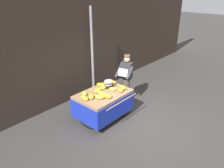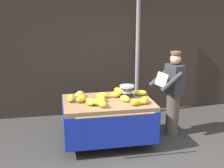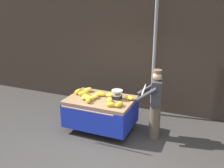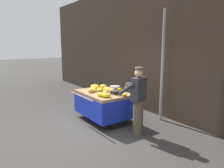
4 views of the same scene
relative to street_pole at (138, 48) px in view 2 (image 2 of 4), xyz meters
The scene contains 20 objects.
ground_plane 2.91m from the street_pole, 101.04° to the right, with size 60.00×60.00×0.00m, color #383533.
back_wall 0.83m from the street_pole, 140.19° to the left, with size 16.00×0.24×4.39m, color #332821.
street_pole is the anchor object (origin of this frame).
banana_cart 1.99m from the street_pole, 123.66° to the right, with size 1.67×1.33×0.86m.
weighing_scale 1.56m from the street_pole, 113.46° to the right, with size 0.28×0.28×0.24m.
banana_bunch_0 2.23m from the street_pole, 140.63° to the right, with size 0.12×0.30×0.12m, color yellow.
banana_bunch_1 2.18m from the street_pole, 129.25° to the right, with size 0.14×0.28×0.11m, color yellow.
banana_bunch_2 1.96m from the street_pole, 126.44° to the right, with size 0.14×0.23×0.11m, color yellow.
banana_bunch_3 1.44m from the street_pole, 102.18° to the right, with size 0.14×0.24×0.10m, color yellow.
banana_bunch_4 2.14m from the street_pole, 125.25° to the right, with size 0.16×0.23×0.13m, color yellow.
banana_bunch_5 1.63m from the street_pole, 121.42° to the right, with size 0.16×0.24×0.11m, color yellow.
banana_bunch_6 1.79m from the street_pole, 129.03° to the right, with size 0.15×0.24×0.11m, color yellow.
banana_bunch_7 1.89m from the street_pole, 101.34° to the right, with size 0.13×0.25×0.12m, color gold.
banana_bunch_8 2.00m from the street_pole, 106.43° to the right, with size 0.13×0.20×0.12m, color gold.
banana_bunch_9 2.22m from the street_pole, 122.09° to the right, with size 0.12×0.21×0.12m, color gold.
banana_bunch_10 2.14m from the street_pole, 135.55° to the right, with size 0.14×0.28×0.13m, color gold.
banana_bunch_11 1.83m from the street_pole, 113.02° to the right, with size 0.13×0.22×0.11m, color yellow.
banana_bunch_12 1.97m from the street_pole, 142.15° to the right, with size 0.14×0.23×0.12m, color yellow.
banana_bunch_13 1.43m from the street_pole, 122.69° to the right, with size 0.13×0.27×0.12m, color gold.
vendor_person 1.53m from the street_pole, 73.16° to the right, with size 0.65×0.60×1.71m.
Camera 2 is at (-1.41, -4.18, 2.57)m, focal length 47.25 mm.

